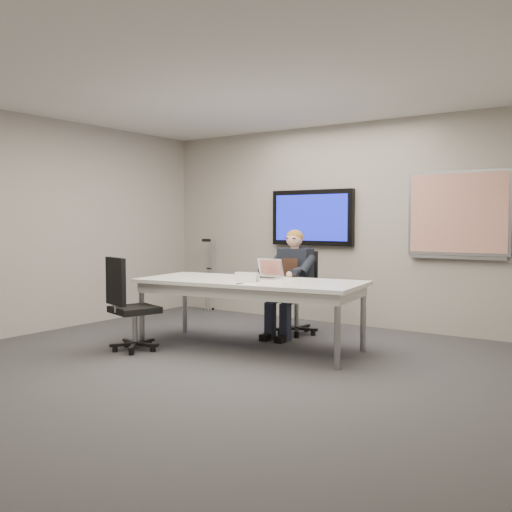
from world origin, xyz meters
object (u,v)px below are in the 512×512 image
Objects in this scene: office_chair_near at (131,322)px; laptop at (267,274)px; office_chair_far at (298,308)px; seated_person at (288,294)px; conference_table at (250,288)px.

laptop is (1.07, 1.11, 0.51)m from office_chair_near.
seated_person reaches higher than office_chair_far.
seated_person is 0.63m from laptop.
office_chair_far reaches higher than laptop.
office_chair_far is at bearing 88.50° from seated_person.
office_chair_near is at bearing -147.49° from conference_table.
seated_person reaches higher than laptop.
laptop is (0.06, 0.24, 0.15)m from conference_table.
seated_person is (1.03, 1.66, 0.21)m from office_chair_near.
office_chair_near is at bearing -130.98° from office_chair_far.
seated_person is at bearing 91.79° from laptop.
laptop is at bearing -116.51° from office_chair_near.
laptop is at bearing -98.98° from office_chair_far.
laptop is (0.06, -0.80, 0.51)m from office_chair_far.
office_chair_near is at bearing -125.66° from seated_person.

